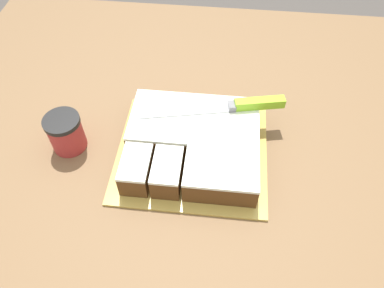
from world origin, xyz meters
name	(u,v)px	position (x,y,z in m)	size (l,w,h in m)	color
ground_plane	(198,269)	(0.00, 0.00, 0.00)	(8.00, 8.00, 0.00)	#4C4742
countertop	(200,221)	(0.00, 0.00, 0.44)	(1.40, 1.10, 0.89)	brown
cake_board	(192,153)	(-0.02, -0.06, 0.89)	(0.34, 0.31, 0.01)	gold
cake	(193,143)	(-0.02, -0.06, 0.92)	(0.29, 0.26, 0.06)	brown
knife	(244,105)	(0.09, 0.03, 0.96)	(0.33, 0.09, 0.02)	silver
coffee_cup	(66,133)	(-0.30, -0.06, 0.93)	(0.08, 0.08, 0.09)	#B23333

